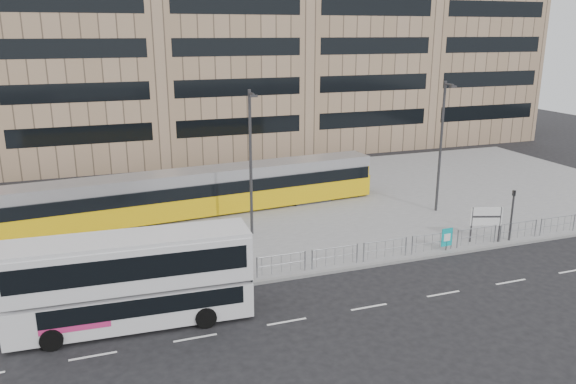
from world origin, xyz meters
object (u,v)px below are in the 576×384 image
object	(u,v)px
tram	(195,193)
traffic_light_west	(164,253)
pedestrian	(164,254)
station_sign	(486,218)
traffic_light_east	(512,209)
lamp_post_west	(251,158)
ad_panel	(447,238)
double_decker_bus	(131,278)
lamp_post_east	(441,142)

from	to	relation	value
tram	traffic_light_west	bearing A→B (deg)	-112.71
pedestrian	station_sign	bearing A→B (deg)	-87.60
traffic_light_east	lamp_post_west	distance (m)	15.70
tram	ad_panel	distance (m)	16.62
double_decker_bus	lamp_post_west	xyz separation A→B (m)	(7.78, 8.68, 2.76)
station_sign	double_decker_bus	bearing A→B (deg)	-153.20
lamp_post_east	double_decker_bus	bearing A→B (deg)	-157.24
double_decker_bus	traffic_light_east	xyz separation A→B (m)	(21.94, 2.50, -0.04)
double_decker_bus	lamp_post_east	size ratio (longest dim) A/B	1.14
ad_panel	traffic_light_west	size ratio (longest dim) A/B	0.43
pedestrian	tram	bearing A→B (deg)	-11.27
lamp_post_west	lamp_post_east	size ratio (longest dim) A/B	0.99
ad_panel	pedestrian	bearing A→B (deg)	167.31
pedestrian	traffic_light_west	distance (m)	2.83
ad_panel	lamp_post_east	size ratio (longest dim) A/B	0.15
ad_panel	traffic_light_east	distance (m)	4.66
double_decker_bus	station_sign	size ratio (longest dim) A/B	4.76
traffic_light_west	lamp_post_west	distance (m)	9.11
tram	station_sign	xyz separation A→B (m)	(15.13, -10.86, -0.08)
traffic_light_east	lamp_post_west	bearing A→B (deg)	161.51
station_sign	lamp_post_west	xyz separation A→B (m)	(-12.59, 5.88, 3.31)
station_sign	lamp_post_east	size ratio (longest dim) A/B	0.24
traffic_light_east	tram	bearing A→B (deg)	151.34
traffic_light_east	lamp_post_west	world-z (taller)	lamp_post_west
traffic_light_west	lamp_post_west	bearing A→B (deg)	54.73
double_decker_bus	traffic_light_west	bearing A→B (deg)	58.38
pedestrian	lamp_post_east	bearing A→B (deg)	-69.33
pedestrian	lamp_post_west	distance (m)	7.85
traffic_light_west	double_decker_bus	bearing A→B (deg)	-115.10
traffic_light_west	ad_panel	bearing A→B (deg)	8.88
double_decker_bus	traffic_light_east	world-z (taller)	double_decker_bus
ad_panel	pedestrian	distance (m)	15.68
lamp_post_west	double_decker_bus	bearing A→B (deg)	-131.88
double_decker_bus	lamp_post_east	world-z (taller)	lamp_post_east
double_decker_bus	traffic_light_west	distance (m)	3.03
ad_panel	lamp_post_west	bearing A→B (deg)	144.17
ad_panel	pedestrian	world-z (taller)	pedestrian
ad_panel	traffic_light_west	world-z (taller)	traffic_light_west
ad_panel	lamp_post_west	size ratio (longest dim) A/B	0.15
double_decker_bus	station_sign	bearing A→B (deg)	10.54
traffic_light_east	ad_panel	bearing A→B (deg)	-173.61
double_decker_bus	traffic_light_west	size ratio (longest dim) A/B	3.27
ad_panel	station_sign	bearing A→B (deg)	5.00
tram	ad_panel	world-z (taller)	tram
double_decker_bus	tram	world-z (taller)	double_decker_bus
tram	lamp_post_west	xyz separation A→B (m)	(2.54, -4.98, 3.23)
double_decker_bus	ad_panel	bearing A→B (deg)	10.55
tram	lamp_post_west	world-z (taller)	lamp_post_west
station_sign	traffic_light_east	bearing A→B (deg)	8.12
pedestrian	traffic_light_east	size ratio (longest dim) A/B	0.56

